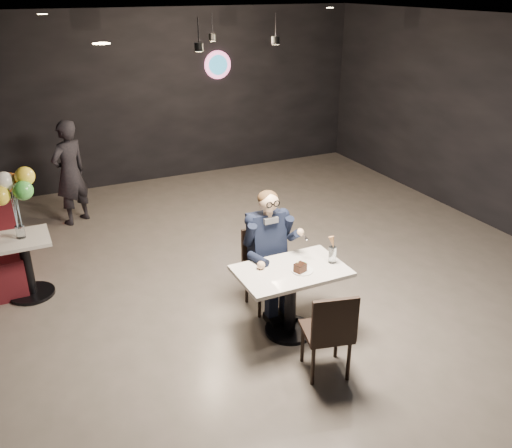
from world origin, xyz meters
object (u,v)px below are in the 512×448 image
chair_near (326,330)px  balloon_vase (20,232)px  side_table (27,267)px  passerby (70,173)px  sundae_glass (332,255)px  chair_far (267,270)px  main_table (290,301)px  seated_man (267,249)px

chair_near → balloon_vase: chair_near is taller
side_table → passerby: (0.81, 1.99, 0.42)m
sundae_glass → side_table: 3.51m
chair_far → side_table: (-2.40, 1.39, -0.09)m
main_table → sundae_glass: (0.45, -0.05, 0.46)m
balloon_vase → chair_far: bearing=-30.2°
seated_man → passerby: bearing=115.2°
side_table → balloon_vase: (0.00, 0.00, 0.46)m
chair_far → chair_near: size_ratio=1.00×
chair_far → balloon_vase: size_ratio=6.29×
balloon_vase → sundae_glass: bearing=-35.1°
side_table → seated_man: bearing=-30.2°
side_table → balloon_vase: bearing=0.0°
chair_far → chair_near: same height
seated_man → side_table: 2.80m
main_table → seated_man: size_ratio=0.76×
chair_far → side_table: bearing=149.8°
chair_far → balloon_vase: bearing=149.8°
balloon_vase → seated_man: bearing=-30.2°
chair_near → passerby: 4.90m
sundae_glass → chair_near: bearing=-125.1°
chair_far → balloon_vase: (-2.40, 1.39, 0.36)m
passerby → sundae_glass: bearing=85.0°
balloon_vase → side_table: bearing=0.0°
chair_near → sundae_glass: 0.86m
chair_far → sundae_glass: sundae_glass is taller
seated_man → sundae_glass: 0.76m
main_table → passerby: bearing=112.0°
chair_near → balloon_vase: bearing=146.3°
main_table → chair_far: bearing=90.0°
chair_far → seated_man: 0.26m
sundae_glass → balloon_vase: 3.47m
main_table → chair_near: chair_near is taller
main_table → side_table: bearing=141.0°
seated_man → balloon_vase: bearing=149.8°
main_table → passerby: size_ratio=0.70×
chair_far → passerby: (-1.59, 3.38, 0.33)m
seated_man → passerby: size_ratio=0.91×
seated_man → passerby: 3.74m
sundae_glass → passerby: passerby is taller
chair_near → seated_man: size_ratio=0.64×
chair_near → balloon_vase: 3.58m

